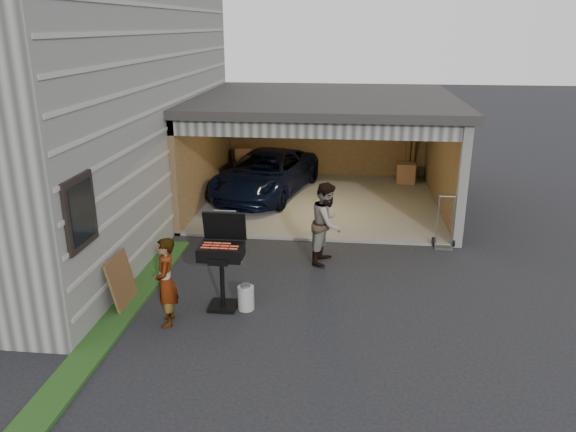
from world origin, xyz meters
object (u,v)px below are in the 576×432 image
at_px(hand_truck, 444,237).
at_px(man, 327,223).
at_px(minivan, 266,175).
at_px(woman, 166,282).
at_px(propane_tank, 246,298).
at_px(plywood_panel, 122,281).
at_px(bbq_grill, 222,254).

bearing_deg(hand_truck, man, -154.78).
xyz_separation_m(minivan, hand_truck, (4.46, -3.42, -0.38)).
relative_size(woman, man, 0.88).
bearing_deg(hand_truck, woman, -139.70).
relative_size(propane_tank, plywood_panel, 0.46).
xyz_separation_m(woman, man, (2.44, 2.83, 0.10)).
height_order(plywood_panel, hand_truck, hand_truck).
height_order(man, propane_tank, man).
bearing_deg(minivan, hand_truck, -24.31).
bearing_deg(minivan, man, -53.65).
bearing_deg(minivan, propane_tank, -71.20).
relative_size(man, bbq_grill, 1.02).
distance_m(woman, plywood_panel, 1.14).
distance_m(woman, hand_truck, 6.34).
xyz_separation_m(bbq_grill, propane_tank, (0.40, -0.05, -0.77)).
bearing_deg(bbq_grill, man, 52.28).
xyz_separation_m(minivan, propane_tank, (0.66, -6.71, -0.40)).
bearing_deg(bbq_grill, hand_truck, 37.61).
bearing_deg(bbq_grill, propane_tank, -7.25).
height_order(minivan, hand_truck, minivan).
height_order(minivan, bbq_grill, bbq_grill).
relative_size(woman, bbq_grill, 0.90).
height_order(minivan, man, man).
bearing_deg(propane_tank, bbq_grill, 172.75).
bearing_deg(minivan, woman, -80.82).
bearing_deg(hand_truck, plywood_panel, -148.14).
height_order(man, bbq_grill, man).
height_order(woman, hand_truck, woman).
distance_m(man, hand_truck, 2.82).
bearing_deg(propane_tank, minivan, 95.62).
height_order(woman, man, man).
distance_m(man, plywood_panel, 4.14).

